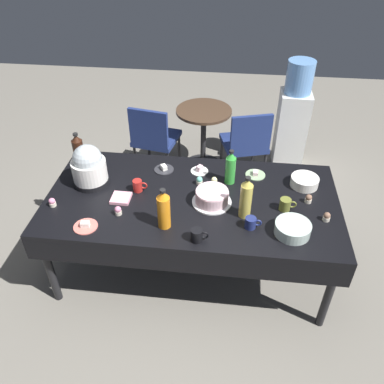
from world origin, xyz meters
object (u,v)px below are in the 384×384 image
at_px(maroon_chair_right, 246,141).
at_px(dessert_plate_white, 199,170).
at_px(cupcake_berry, 214,181).
at_px(soda_bottle_cola, 78,149).
at_px(potluck_table, 192,204).
at_px(cupcake_rose, 327,217).
at_px(cupcake_vanilla, 52,202).
at_px(frosted_layer_cake, 212,197).
at_px(glass_salad_bowl, 293,229).
at_px(cupcake_cocoa, 118,211).
at_px(cupcake_mint, 309,199).
at_px(coffee_mug_red, 138,186).
at_px(coffee_mug_olive, 285,204).
at_px(coffee_mug_navy, 251,223).
at_px(dessert_plate_charcoal, 164,169).
at_px(soda_bottle_ginger_ale, 246,198).
at_px(ceramic_snack_bowl, 304,181).
at_px(dessert_plate_sage, 255,174).
at_px(dessert_plate_coral, 85,226).
at_px(soda_bottle_orange_juice, 164,210).
at_px(soda_bottle_lime_soda, 230,168).
at_px(maroon_chair_left, 154,136).
at_px(cupcake_lemon, 199,181).
at_px(water_cooler, 292,120).
at_px(slow_cooker, 89,167).
at_px(coffee_mug_black, 197,235).
at_px(round_cafe_table, 204,128).

bearing_deg(maroon_chair_right, dessert_plate_white, -112.33).
height_order(cupcake_berry, soda_bottle_cola, soda_bottle_cola).
bearing_deg(potluck_table, cupcake_rose, -8.75).
relative_size(cupcake_vanilla, soda_bottle_cola, 0.24).
xyz_separation_m(frosted_layer_cake, glass_salad_bowl, (0.56, -0.26, -0.01)).
xyz_separation_m(frosted_layer_cake, cupcake_cocoa, (-0.65, -0.21, -0.02)).
xyz_separation_m(potluck_table, cupcake_mint, (0.86, 0.04, 0.09)).
distance_m(coffee_mug_red, coffee_mug_olive, 1.11).
height_order(coffee_mug_navy, coffee_mug_olive, coffee_mug_olive).
bearing_deg(dessert_plate_charcoal, soda_bottle_ginger_ale, -36.63).
relative_size(ceramic_snack_bowl, dessert_plate_sage, 1.34).
distance_m(dessert_plate_coral, soda_bottle_orange_juice, 0.56).
bearing_deg(dessert_plate_white, cupcake_rose, -27.57).
relative_size(dessert_plate_sage, coffee_mug_olive, 1.33).
height_order(glass_salad_bowl, soda_bottle_lime_soda, soda_bottle_lime_soda).
bearing_deg(dessert_plate_coral, frosted_layer_cake, 23.22).
bearing_deg(coffee_mug_olive, soda_bottle_cola, 165.80).
height_order(potluck_table, soda_bottle_lime_soda, soda_bottle_lime_soda).
relative_size(soda_bottle_cola, coffee_mug_olive, 2.31).
height_order(cupcake_cocoa, maroon_chair_left, maroon_chair_left).
height_order(ceramic_snack_bowl, cupcake_mint, ceramic_snack_bowl).
bearing_deg(cupcake_lemon, cupcake_vanilla, -159.47).
relative_size(frosted_layer_cake, maroon_chair_right, 0.35).
height_order(cupcake_berry, water_cooler, water_cooler).
distance_m(cupcake_vanilla, soda_bottle_orange_juice, 0.87).
distance_m(dessert_plate_sage, dessert_plate_coral, 1.39).
relative_size(slow_cooker, maroon_chair_left, 0.40).
height_order(cupcake_vanilla, coffee_mug_black, coffee_mug_black).
distance_m(ceramic_snack_bowl, cupcake_cocoa, 1.45).
bearing_deg(cupcake_mint, coffee_mug_navy, -142.68).
bearing_deg(frosted_layer_cake, soda_bottle_cola, 160.36).
distance_m(ceramic_snack_bowl, coffee_mug_olive, 0.36).
height_order(potluck_table, cupcake_lemon, cupcake_lemon).
bearing_deg(potluck_table, cupcake_vanilla, -167.81).
height_order(potluck_table, slow_cooker, slow_cooker).
relative_size(soda_bottle_orange_juice, coffee_mug_red, 2.78).
height_order(ceramic_snack_bowl, cupcake_rose, ceramic_snack_bowl).
distance_m(glass_salad_bowl, cupcake_cocoa, 1.22).
relative_size(coffee_mug_navy, coffee_mug_red, 1.02).
bearing_deg(ceramic_snack_bowl, maroon_chair_right, 112.11).
bearing_deg(dessert_plate_white, slow_cooker, -162.99).
distance_m(cupcake_vanilla, cupcake_mint, 1.88).
distance_m(dessert_plate_charcoal, cupcake_cocoa, 0.63).
bearing_deg(cupcake_vanilla, soda_bottle_cola, 88.92).
xyz_separation_m(dessert_plate_sage, round_cafe_table, (-0.53, 1.20, -0.26)).
distance_m(coffee_mug_navy, water_cooler, 2.03).
bearing_deg(slow_cooker, soda_bottle_orange_juice, -32.85).
xyz_separation_m(coffee_mug_red, maroon_chair_left, (-0.14, 1.28, -0.31)).
bearing_deg(soda_bottle_ginger_ale, cupcake_cocoa, -174.17).
relative_size(soda_bottle_ginger_ale, soda_bottle_cola, 1.18).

